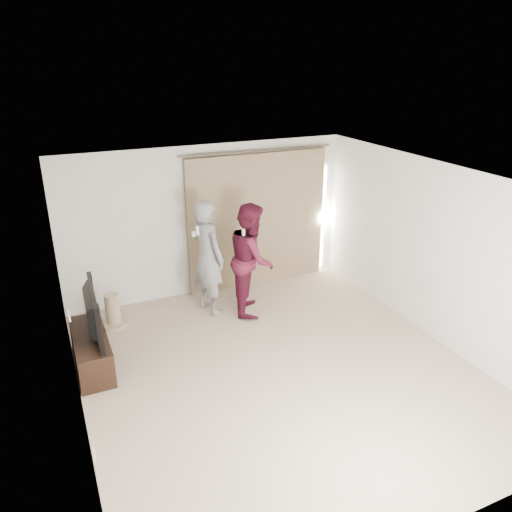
# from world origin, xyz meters

# --- Properties ---
(floor) EXTENTS (5.50, 5.50, 0.00)m
(floor) POSITION_xyz_m (0.00, 0.00, 0.00)
(floor) COLOR #BEA68F
(floor) RESTS_ON ground
(wall_back) EXTENTS (5.00, 0.04, 2.60)m
(wall_back) POSITION_xyz_m (0.00, 2.75, 1.30)
(wall_back) COLOR silver
(wall_back) RESTS_ON ground
(wall_left) EXTENTS (0.04, 5.50, 2.60)m
(wall_left) POSITION_xyz_m (-2.50, -0.00, 1.30)
(wall_left) COLOR silver
(wall_left) RESTS_ON ground
(ceiling) EXTENTS (5.00, 5.50, 0.01)m
(ceiling) POSITION_xyz_m (0.00, 0.00, 2.60)
(ceiling) COLOR silver
(ceiling) RESTS_ON wall_back
(curtain) EXTENTS (2.80, 0.11, 2.46)m
(curtain) POSITION_xyz_m (0.91, 2.68, 1.20)
(curtain) COLOR tan
(curtain) RESTS_ON ground
(tv_console) EXTENTS (0.44, 1.26, 0.49)m
(tv_console) POSITION_xyz_m (-2.27, 1.13, 0.24)
(tv_console) COLOR black
(tv_console) RESTS_ON ground
(tv) EXTENTS (0.20, 1.17, 0.67)m
(tv) POSITION_xyz_m (-2.27, 1.13, 0.82)
(tv) COLOR black
(tv) RESTS_ON tv_console
(scratching_post) EXTENTS (0.41, 0.41, 0.55)m
(scratching_post) POSITION_xyz_m (-1.82, 2.11, 0.22)
(scratching_post) COLOR tan
(scratching_post) RESTS_ON ground
(person_man) EXTENTS (0.65, 0.80, 1.90)m
(person_man) POSITION_xyz_m (-0.28, 2.00, 0.95)
(person_man) COLOR gray
(person_man) RESTS_ON ground
(person_woman) EXTENTS (0.99, 1.09, 1.83)m
(person_woman) POSITION_xyz_m (0.37, 1.73, 0.92)
(person_woman) COLOR #531428
(person_woman) RESTS_ON ground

